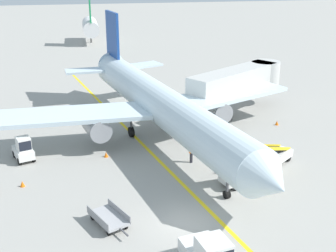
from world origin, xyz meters
The scene contains 14 objects.
ground_plane centered at (0.00, 0.00, 0.00)m, with size 300.00×300.00×0.00m, color #9E9B93.
taxi_line_yellow centered at (1.10, 5.00, 0.00)m, with size 0.30×80.00×0.01m, color yellow.
airliner centered at (0.98, 14.29, 3.42)m, with size 27.97×35.05×10.10m.
jet_bridge centered at (10.95, 20.28, 3.54)m, with size 12.08×9.14×4.85m.
baggage_tug_near_wing centered at (-10.72, 11.74, 0.93)m, with size 2.03×2.70×2.10m.
belt_loader_forward_hold centered at (8.92, 6.97, 0.78)m, with size 4.71×4.06×2.59m.
belt_loader_aft_hold centered at (5.52, 4.39, 0.78)m, with size 5.16×2.47×2.59m.
baggage_cart_loaded centered at (-4.62, 0.83, 0.47)m, with size 2.58×3.75×0.94m.
ground_crew_marshaller centered at (2.60, 8.66, 0.91)m, with size 0.36×0.24×1.70m.
safety_cone_nose_left centered at (-4.10, 11.09, 0.22)m, with size 0.36×0.36×0.44m, color orange.
safety_cone_nose_right centered at (6.28, 13.94, 0.22)m, with size 0.36×0.36×0.44m, color orange.
safety_cone_wingtip_left centered at (-10.41, 7.03, 0.22)m, with size 0.36×0.36×0.44m, color orange.
safety_cone_wingtip_right centered at (13.11, 15.53, 0.22)m, with size 0.36×0.36×0.44m, color orange.
distant_aircraft_far_left centered at (-3.25, 66.87, 3.22)m, with size 3.00×10.10×8.80m.
Camera 1 is at (-5.71, -23.51, 15.49)m, focal length 48.04 mm.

